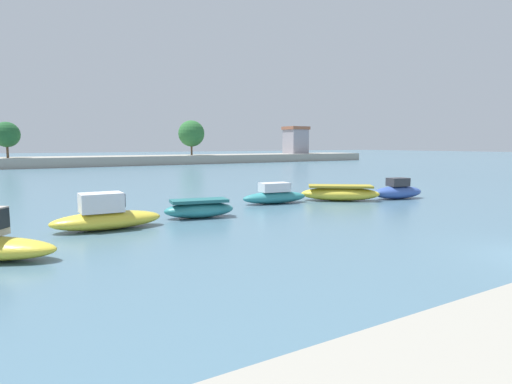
# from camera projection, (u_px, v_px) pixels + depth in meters

# --- Properties ---
(moored_boat_1) EXTENTS (4.86, 1.84, 1.64)m
(moored_boat_1) POSITION_uv_depth(u_px,v_px,m) (106.00, 216.00, 19.21)
(moored_boat_1) COLOR yellow
(moored_boat_1) RESTS_ON ground
(moored_boat_2) EXTENTS (3.84, 2.13, 0.96)m
(moored_boat_2) POSITION_uv_depth(u_px,v_px,m) (199.00, 209.00, 22.27)
(moored_boat_2) COLOR teal
(moored_boat_2) RESTS_ON ground
(moored_boat_3) EXTENTS (4.53, 1.92, 1.33)m
(moored_boat_3) POSITION_uv_depth(u_px,v_px,m) (275.00, 195.00, 27.58)
(moored_boat_3) COLOR teal
(moored_boat_3) RESTS_ON ground
(moored_boat_4) EXTENTS (5.26, 4.55, 1.04)m
(moored_boat_4) POSITION_uv_depth(u_px,v_px,m) (340.00, 193.00, 28.98)
(moored_boat_4) COLOR yellow
(moored_boat_4) RESTS_ON ground
(moored_boat_5) EXTENTS (4.06, 2.17, 1.45)m
(moored_boat_5) POSITION_uv_depth(u_px,v_px,m) (398.00, 191.00, 29.95)
(moored_boat_5) COLOR #3856A8
(moored_boat_5) RESTS_ON ground
(mooring_buoy_0) EXTENTS (0.27, 0.27, 0.27)m
(mooring_buoy_0) POSITION_uv_depth(u_px,v_px,m) (336.00, 189.00, 35.01)
(mooring_buoy_0) COLOR orange
(mooring_buoy_0) RESTS_ON ground
(distant_shoreline) EXTENTS (120.27, 9.85, 8.40)m
(distant_shoreline) POSITION_uv_depth(u_px,v_px,m) (62.00, 154.00, 72.97)
(distant_shoreline) COLOR #9E998C
(distant_shoreline) RESTS_ON ground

